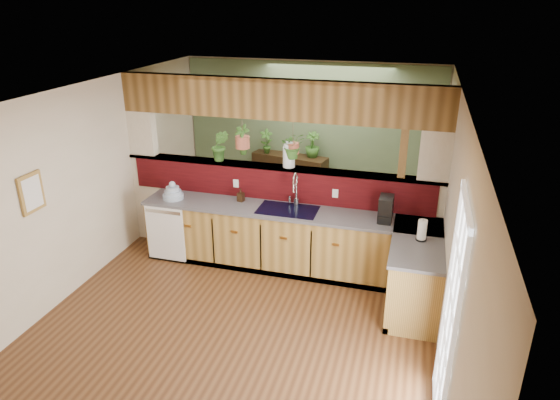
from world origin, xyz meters
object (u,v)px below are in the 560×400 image
(faucet, at_px, (295,188))
(coffee_maker, at_px, (386,210))
(dish_stack, at_px, (173,193))
(soap_dispenser, at_px, (241,195))
(paper_towel, at_px, (422,230))
(glass_jar, at_px, (289,154))
(shelving_console, at_px, (290,179))

(faucet, relative_size, coffee_maker, 1.51)
(faucet, distance_m, dish_stack, 1.78)
(faucet, bearing_deg, dish_stack, -173.38)
(dish_stack, bearing_deg, coffee_maker, 0.95)
(soap_dispenser, xyz_separation_m, coffee_maker, (2.03, -0.12, 0.06))
(faucet, xyz_separation_m, paper_towel, (1.71, -0.60, -0.14))
(dish_stack, xyz_separation_m, coffee_maker, (3.00, 0.05, 0.07))
(coffee_maker, distance_m, glass_jar, 1.54)
(glass_jar, distance_m, shelving_console, 2.24)
(coffee_maker, bearing_deg, paper_towel, -42.41)
(coffee_maker, bearing_deg, dish_stack, -177.88)
(faucet, xyz_separation_m, soap_dispenser, (-0.79, -0.03, -0.18))
(soap_dispenser, bearing_deg, shelving_console, 85.96)
(glass_jar, relative_size, shelving_console, 0.27)
(faucet, xyz_separation_m, dish_stack, (-1.76, -0.20, -0.19))
(glass_jar, height_order, shelving_console, glass_jar)
(faucet, height_order, glass_jar, glass_jar)
(dish_stack, xyz_separation_m, soap_dispenser, (0.97, 0.17, 0.01))
(dish_stack, bearing_deg, glass_jar, 14.86)
(faucet, height_order, soap_dispenser, faucet)
(faucet, xyz_separation_m, shelving_console, (-0.64, 2.12, -0.67))
(paper_towel, relative_size, shelving_console, 0.20)
(coffee_maker, bearing_deg, soap_dispenser, 177.75)
(soap_dispenser, xyz_separation_m, paper_towel, (2.49, -0.56, 0.03))
(dish_stack, bearing_deg, shelving_console, 64.21)
(dish_stack, distance_m, paper_towel, 3.49)
(faucet, distance_m, shelving_console, 2.31)
(dish_stack, height_order, paper_towel, paper_towel)
(soap_dispenser, height_order, glass_jar, glass_jar)
(soap_dispenser, bearing_deg, glass_jar, 21.88)
(dish_stack, xyz_separation_m, shelving_console, (1.12, 2.33, -0.48))
(glass_jar, bearing_deg, coffee_maker, -15.12)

